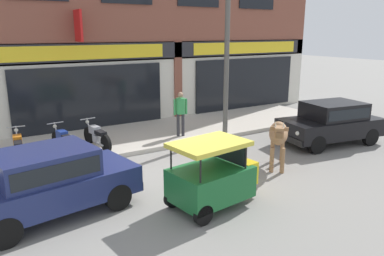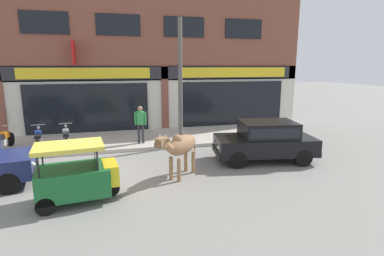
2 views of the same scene
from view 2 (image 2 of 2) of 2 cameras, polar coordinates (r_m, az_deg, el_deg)
name	(u,v)px [view 2 (image 2 of 2)]	position (r m, az deg, el deg)	size (l,w,h in m)	color
ground_plane	(78,175)	(10.31, -20.94, -8.36)	(90.00, 90.00, 0.00)	gray
sidewalk	(87,142)	(14.14, -19.29, -2.54)	(19.00, 3.67, 0.15)	#B7AFA3
shop_building	(85,49)	(15.84, -19.77, 14.06)	(23.00, 1.40, 8.88)	brown
cow	(181,146)	(9.18, -2.17, -3.43)	(1.66, 1.69, 1.61)	#936B47
car_1	(266,139)	(11.13, 13.86, -2.06)	(3.77, 2.13, 1.46)	black
auto_rickshaw	(77,177)	(8.21, -21.09, -8.65)	(2.06, 1.36, 1.52)	black
motorcycle_0	(3,140)	(13.91, -32.26, -2.01)	(0.52, 1.81, 0.88)	black
motorcycle_1	(38,139)	(13.45, -27.21, -1.90)	(0.55, 1.80, 0.88)	black
motorcycle_2	(66,137)	(13.30, -22.83, -1.66)	(0.52, 1.81, 0.88)	black
pedestrian	(140,121)	(12.87, -9.79, 1.42)	(0.48, 0.32, 1.60)	#2D2D33
utility_pole	(180,83)	(12.46, -2.25, 8.60)	(0.18, 0.18, 5.15)	#595651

